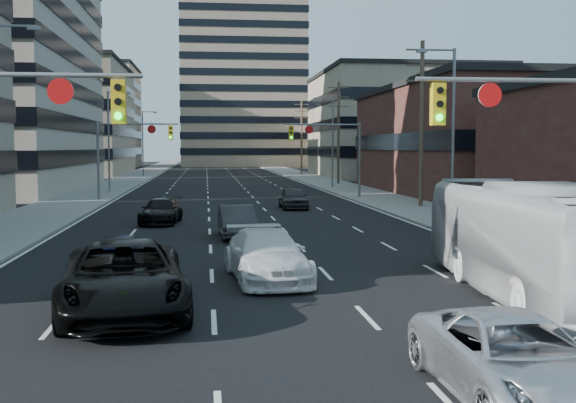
% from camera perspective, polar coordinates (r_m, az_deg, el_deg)
% --- Properties ---
extents(road_surface, '(18.00, 300.00, 0.02)m').
position_cam_1_polar(road_surface, '(140.51, -5.70, 2.62)').
color(road_surface, black).
rests_on(road_surface, ground).
extents(sidewalk_left, '(5.00, 300.00, 0.15)m').
position_cam_1_polar(sidewalk_left, '(140.82, -10.39, 2.61)').
color(sidewalk_left, slate).
rests_on(sidewalk_left, ground).
extents(sidewalk_right, '(5.00, 300.00, 0.15)m').
position_cam_1_polar(sidewalk_right, '(141.14, -1.03, 2.68)').
color(sidewalk_right, slate).
rests_on(sidewalk_right, ground).
extents(office_left_far, '(20.00, 30.00, 16.00)m').
position_cam_1_polar(office_left_far, '(112.69, -17.88, 6.10)').
color(office_left_far, gray).
rests_on(office_left_far, ground).
extents(storefront_right_mid, '(20.00, 30.00, 9.00)m').
position_cam_1_polar(storefront_right_mid, '(65.78, 16.79, 4.52)').
color(storefront_right_mid, '#472119').
rests_on(storefront_right_mid, ground).
extents(office_right_far, '(22.00, 28.00, 14.00)m').
position_cam_1_polar(office_right_far, '(102.11, 8.86, 5.90)').
color(office_right_far, gray).
rests_on(office_right_far, ground).
extents(apartment_tower, '(26.00, 26.00, 58.00)m').
position_cam_1_polar(apartment_tower, '(162.57, -3.71, 13.11)').
color(apartment_tower, gray).
rests_on(apartment_tower, ground).
extents(bg_block_left, '(24.00, 24.00, 20.00)m').
position_cam_1_polar(bg_block_left, '(152.80, -16.41, 6.35)').
color(bg_block_left, '#ADA089').
rests_on(bg_block_left, ground).
extents(bg_block_right, '(22.00, 22.00, 12.00)m').
position_cam_1_polar(bg_block_right, '(144.50, 7.12, 5.03)').
color(bg_block_right, gray).
rests_on(bg_block_right, ground).
extents(signal_near_right, '(6.59, 0.33, 6.00)m').
position_cam_1_polar(signal_near_right, '(20.70, 20.61, 4.87)').
color(signal_near_right, slate).
rests_on(signal_near_right, ground).
extents(signal_far_left, '(6.09, 0.33, 6.00)m').
position_cam_1_polar(signal_far_left, '(55.73, -12.44, 4.47)').
color(signal_far_left, slate).
rests_on(signal_far_left, ground).
extents(signal_far_right, '(6.09, 0.33, 6.00)m').
position_cam_1_polar(signal_far_right, '(56.27, 3.37, 4.56)').
color(signal_far_right, slate).
rests_on(signal_far_right, ground).
extents(utility_pole_block, '(2.20, 0.28, 11.00)m').
position_cam_1_polar(utility_pole_block, '(48.58, 10.51, 6.29)').
color(utility_pole_block, '#4C3D2D').
rests_on(utility_pole_block, ground).
extents(utility_pole_midblock, '(2.20, 0.28, 11.00)m').
position_cam_1_polar(utility_pole_midblock, '(77.76, 4.01, 5.57)').
color(utility_pole_midblock, '#4C3D2D').
rests_on(utility_pole_midblock, ground).
extents(utility_pole_distant, '(2.20, 0.28, 11.00)m').
position_cam_1_polar(utility_pole_distant, '(107.39, 1.08, 5.22)').
color(utility_pole_distant, '#4C3D2D').
rests_on(utility_pole_distant, ground).
extents(streetlight_left_mid, '(2.03, 0.22, 9.00)m').
position_cam_1_polar(streetlight_left_mid, '(65.98, -13.85, 5.06)').
color(streetlight_left_mid, slate).
rests_on(streetlight_left_mid, ground).
extents(streetlight_left_far, '(2.03, 0.22, 9.00)m').
position_cam_1_polar(streetlight_left_far, '(100.80, -11.31, 4.79)').
color(streetlight_left_far, slate).
rests_on(streetlight_left_far, ground).
extents(streetlight_right_near, '(2.03, 0.22, 9.00)m').
position_cam_1_polar(streetlight_right_near, '(37.53, 12.69, 5.76)').
color(streetlight_right_near, slate).
rests_on(streetlight_right_near, ground).
extents(streetlight_right_far, '(2.03, 0.22, 9.00)m').
position_cam_1_polar(streetlight_right_far, '(71.51, 3.41, 5.10)').
color(streetlight_right_far, slate).
rests_on(streetlight_right_far, ground).
extents(black_pickup, '(3.60, 6.62, 1.76)m').
position_cam_1_polar(black_pickup, '(17.86, -12.86, -5.94)').
color(black_pickup, black).
rests_on(black_pickup, ground).
extents(white_van, '(2.62, 5.41, 1.52)m').
position_cam_1_polar(white_van, '(21.83, -1.69, -4.30)').
color(white_van, silver).
rests_on(white_van, ground).
extents(silver_suv, '(2.34, 4.90, 1.35)m').
position_cam_1_polar(silver_suv, '(12.25, 17.48, -11.75)').
color(silver_suv, silver).
rests_on(silver_suv, ground).
extents(transit_bus, '(3.51, 11.34, 3.11)m').
position_cam_1_polar(transit_bus, '(20.37, 18.38, -2.88)').
color(transit_bus, '#BDBDBD').
rests_on(transit_bus, ground).
extents(sedan_blue, '(1.59, 3.83, 1.30)m').
position_cam_1_polar(sedan_blue, '(23.31, -13.33, -4.14)').
color(sedan_blue, black).
rests_on(sedan_blue, ground).
extents(sedan_grey_center, '(1.69, 4.40, 1.43)m').
position_cam_1_polar(sedan_grey_center, '(32.29, -4.04, -1.60)').
color(sedan_grey_center, '#2C2C2E').
rests_on(sedan_grey_center, ground).
extents(sedan_black_far, '(2.31, 4.75, 1.33)m').
position_cam_1_polar(sedan_black_far, '(38.61, -9.98, -0.76)').
color(sedan_black_far, black).
rests_on(sedan_black_far, ground).
extents(sedan_grey_right, '(1.69, 4.19, 1.43)m').
position_cam_1_polar(sedan_grey_right, '(47.25, 0.42, 0.27)').
color(sedan_grey_right, '#2D2D2F').
rests_on(sedan_grey_right, ground).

